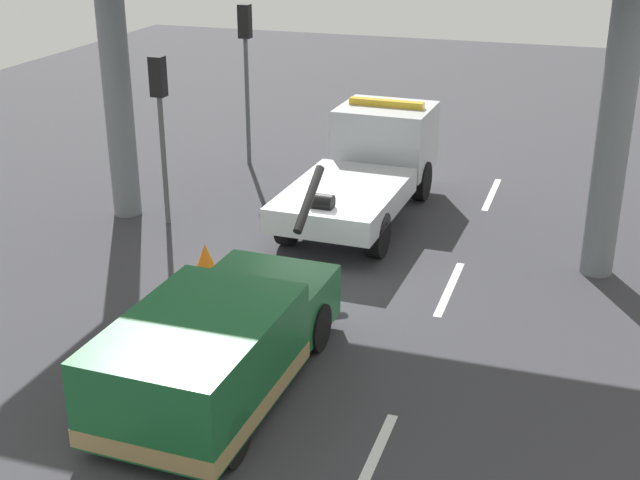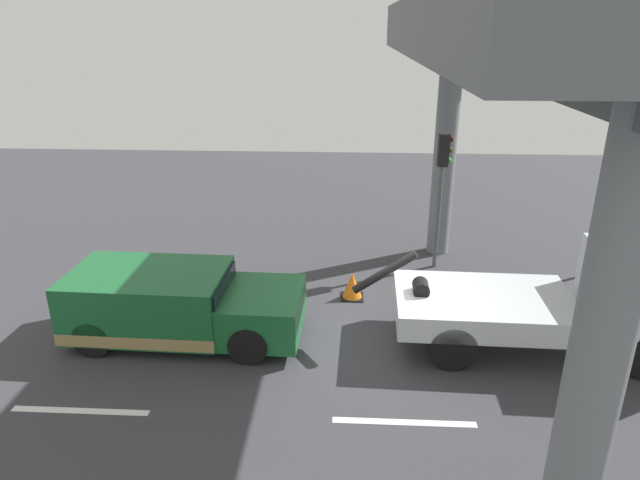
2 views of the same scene
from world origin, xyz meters
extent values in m
cube|color=#38383D|center=(0.00, 0.00, -0.05)|extent=(60.00, 40.00, 0.10)
cube|color=silver|center=(-6.00, -2.77, 0.00)|extent=(2.60, 0.16, 0.01)
cube|color=silver|center=(0.00, -2.77, 0.00)|extent=(2.60, 0.16, 0.01)
cube|color=silver|center=(1.93, 0.03, 0.93)|extent=(3.91, 2.51, 0.55)
cube|color=#196B9E|center=(1.96, 1.24, 0.84)|extent=(3.65, 0.13, 0.20)
cylinder|color=black|center=(-0.26, 0.10, 1.66)|extent=(1.42, 0.22, 1.07)
cylinder|color=black|center=(0.54, 0.08, 1.32)|extent=(0.37, 0.46, 0.36)
cylinder|color=black|center=(5.08, 0.98, 0.50)|extent=(1.01, 0.35, 1.00)
cylinder|color=black|center=(1.19, 1.10, 0.50)|extent=(1.01, 0.35, 1.00)
cylinder|color=black|center=(1.13, -0.98, 0.50)|extent=(1.01, 0.35, 1.00)
cube|color=#195B2D|center=(-5.54, 0.02, 0.91)|extent=(3.52, 2.30, 1.35)
cube|color=#195B2D|center=(-2.95, -0.06, 0.71)|extent=(1.79, 2.16, 0.95)
cube|color=black|center=(-3.80, -0.03, 1.20)|extent=(0.12, 1.94, 0.59)
cube|color=#9E8451|center=(-5.54, 0.02, 0.41)|extent=(3.54, 2.32, 0.28)
cylinder|color=black|center=(-3.07, 0.91, 0.42)|extent=(0.85, 0.30, 0.84)
cylinder|color=black|center=(-3.13, -1.01, 0.42)|extent=(0.85, 0.30, 0.84)
cylinder|color=black|center=(-6.47, 1.01, 0.42)|extent=(0.85, 0.30, 0.84)
cylinder|color=black|center=(-6.52, -0.91, 0.42)|extent=(0.85, 0.30, 0.84)
cylinder|color=slate|center=(1.76, 5.50, 3.08)|extent=(0.66, 0.66, 6.15)
cylinder|color=slate|center=(1.76, -5.50, 3.08)|extent=(0.66, 0.66, 6.15)
cube|color=#5B5F63|center=(1.76, 0.00, 6.69)|extent=(3.60, 13.01, 1.06)
cube|color=#4A4E52|center=(1.76, 0.00, 5.97)|extent=(0.50, 12.61, 0.36)
cylinder|color=#515456|center=(1.50, 4.27, 1.53)|extent=(0.12, 0.12, 3.05)
cube|color=black|center=(1.50, 4.27, 3.50)|extent=(0.28, 0.32, 0.90)
sphere|color=#360605|center=(1.66, 4.27, 3.80)|extent=(0.18, 0.18, 0.18)
sphere|color=#3A2D06|center=(1.66, 4.27, 3.50)|extent=(0.18, 0.18, 0.18)
sphere|color=green|center=(1.66, 4.27, 3.20)|extent=(0.18, 0.18, 0.18)
cylinder|color=#515456|center=(6.50, 4.27, 1.79)|extent=(0.12, 0.12, 3.59)
cube|color=black|center=(6.50, 4.27, 4.04)|extent=(0.28, 0.32, 0.90)
sphere|color=#3A2D06|center=(6.66, 4.27, 4.04)|extent=(0.18, 0.18, 0.18)
sphere|color=green|center=(6.66, 4.27, 3.74)|extent=(0.18, 0.18, 0.18)
cone|color=orange|center=(-0.94, 2.12, 0.35)|extent=(0.53, 0.53, 0.70)
cube|color=black|center=(-0.94, 2.12, 0.01)|extent=(0.59, 0.59, 0.03)
camera|label=1|loc=(-15.56, -5.21, 7.42)|focal=48.40mm
camera|label=2|loc=(-1.09, -10.99, 6.70)|focal=31.15mm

